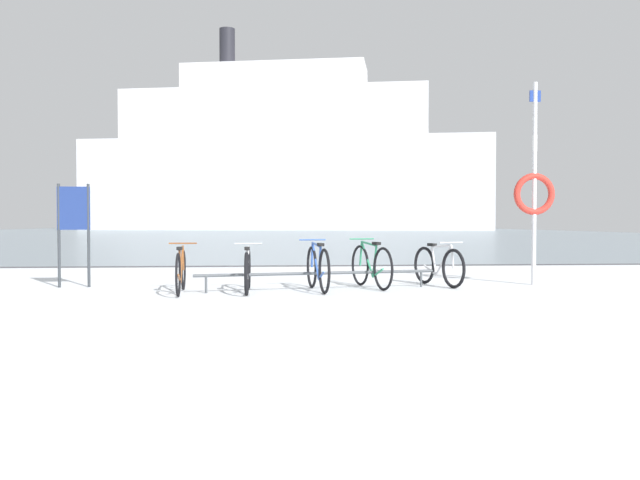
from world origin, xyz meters
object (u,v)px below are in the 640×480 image
bicycle_4 (438,266)px  ferry_ship (283,162)px  rescue_post (534,189)px  bicycle_3 (371,266)px  bicycle_1 (248,270)px  bicycle_0 (181,271)px  info_sign (74,218)px  bicycle_2 (318,268)px

bicycle_4 → ferry_ship: size_ratio=0.03×
rescue_post → bicycle_3: bearing=-173.7°
bicycle_1 → bicycle_0: bearing=-176.2°
bicycle_3 → info_sign: (-5.14, 0.52, 0.83)m
bicycle_1 → bicycle_2: bicycle_2 is taller
bicycle_0 → bicycle_2: bearing=5.3°
bicycle_3 → bicycle_4: bicycle_3 is taller
bicycle_1 → bicycle_4: size_ratio=1.05×
bicycle_0 → bicycle_4: (4.40, 0.87, -0.00)m
bicycle_1 → ferry_ship: (2.45, 85.59, 9.47)m
bicycle_2 → bicycle_0: bearing=-174.7°
rescue_post → ferry_ship: 85.15m
bicycle_4 → bicycle_1: bearing=-166.6°
bicycle_0 → rescue_post: rescue_post is taller
info_sign → bicycle_0: bearing=-29.6°
rescue_post → bicycle_4: bearing=-177.6°
bicycle_2 → info_sign: bearing=167.6°
bicycle_1 → info_sign: 3.33m
bicycle_1 → info_sign: size_ratio=0.92×
info_sign → bicycle_4: bearing=-2.3°
bicycle_1 → rescue_post: bearing=9.7°
bicycle_0 → bicycle_2: 2.21m
bicycle_0 → rescue_post: size_ratio=0.47×
bicycle_2 → info_sign: size_ratio=0.95×
ferry_ship → bicycle_0: bearing=-92.3°
bicycle_1 → ferry_ship: 86.15m
bicycle_3 → info_sign: 5.23m
bicycle_0 → bicycle_3: 3.22m
bicycle_0 → info_sign: (-1.98, 1.13, 0.85)m
bicycle_1 → bicycle_2: size_ratio=0.97×
bicycle_1 → bicycle_4: 3.44m
bicycle_0 → info_sign: bearing=150.4°
rescue_post → ferry_ship: ferry_ship is taller
bicycle_3 → ferry_ship: 85.58m
info_sign → bicycle_1: bearing=-19.2°
bicycle_3 → bicycle_4: size_ratio=1.03×
bicycle_2 → bicycle_3: (0.95, 0.41, 0.00)m
bicycle_1 → rescue_post: size_ratio=0.45×
bicycle_1 → bicycle_3: bicycle_3 is taller
bicycle_2 → rescue_post: size_ratio=0.47×
bicycle_1 → bicycle_2: 1.16m
bicycle_2 → bicycle_3: 1.04m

